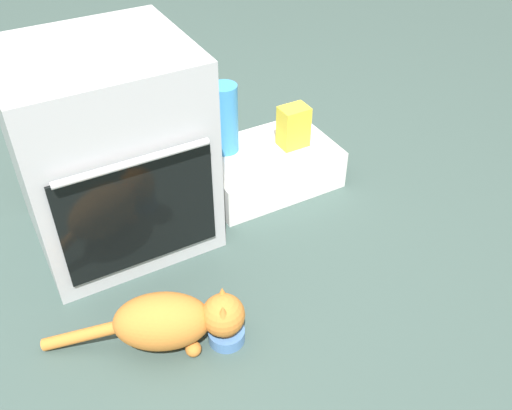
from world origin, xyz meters
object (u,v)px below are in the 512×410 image
object	(u,v)px
food_bowl	(227,334)
snack_bag	(294,127)
cat	(173,320)
water_bottle	(225,119)
pantry_cabinet	(267,166)
oven	(109,150)

from	to	relation	value
food_bowl	snack_bag	distance (m)	0.96
cat	food_bowl	bearing A→B (deg)	-0.00
cat	snack_bag	bearing A→B (deg)	61.36
food_bowl	water_bottle	world-z (taller)	water_bottle
food_bowl	cat	world-z (taller)	cat
water_bottle	snack_bag	size ratio (longest dim) A/B	1.67
food_bowl	pantry_cabinet	bearing A→B (deg)	51.44
oven	snack_bag	world-z (taller)	oven
food_bowl	cat	size ratio (longest dim) A/B	0.20
food_bowl	oven	bearing A→B (deg)	99.56
oven	snack_bag	bearing A→B (deg)	-1.43
oven	water_bottle	bearing A→B (deg)	9.65
cat	water_bottle	world-z (taller)	water_bottle
pantry_cabinet	water_bottle	world-z (taller)	water_bottle
snack_bag	cat	bearing A→B (deg)	-143.61
oven	pantry_cabinet	bearing A→B (deg)	-0.21
cat	water_bottle	distance (m)	0.91
oven	pantry_cabinet	size ratio (longest dim) A/B	1.34
pantry_cabinet	food_bowl	xyz separation A→B (m)	(-0.54, -0.68, -0.06)
pantry_cabinet	oven	bearing A→B (deg)	179.79
water_bottle	pantry_cabinet	bearing A→B (deg)	-29.73
pantry_cabinet	food_bowl	distance (m)	0.87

